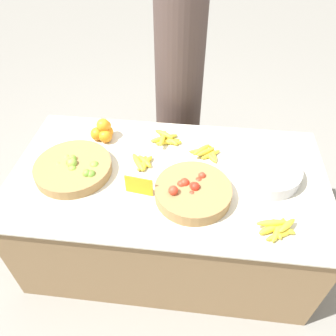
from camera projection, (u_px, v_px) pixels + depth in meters
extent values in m
plane|color=gray|center=(168.00, 243.00, 2.25)|extent=(12.00, 12.00, 0.00)
cube|color=olive|center=(168.00, 213.00, 2.02)|extent=(1.66, 0.91, 0.65)
cube|color=beige|center=(168.00, 175.00, 1.80)|extent=(1.73, 0.95, 0.01)
cylinder|color=olive|center=(73.00, 168.00, 1.79)|extent=(0.42, 0.42, 0.06)
sphere|color=#7AB238|center=(72.00, 159.00, 1.79)|extent=(0.05, 0.05, 0.05)
sphere|color=#6BA333|center=(87.00, 173.00, 1.71)|extent=(0.04, 0.04, 0.04)
sphere|color=#89BC42|center=(59.00, 166.00, 1.79)|extent=(0.05, 0.05, 0.05)
sphere|color=#6BA333|center=(71.00, 162.00, 1.76)|extent=(0.05, 0.05, 0.05)
sphere|color=#7AB238|center=(94.00, 166.00, 1.78)|extent=(0.06, 0.06, 0.06)
sphere|color=#89BC42|center=(67.00, 158.00, 1.82)|extent=(0.04, 0.04, 0.04)
sphere|color=#6BA333|center=(91.00, 175.00, 1.72)|extent=(0.05, 0.05, 0.05)
sphere|color=#89BC42|center=(72.00, 163.00, 1.76)|extent=(0.06, 0.06, 0.06)
sphere|color=#7AB238|center=(73.00, 169.00, 1.75)|extent=(0.05, 0.05, 0.05)
sphere|color=#7AB238|center=(77.00, 168.00, 1.79)|extent=(0.04, 0.04, 0.04)
cylinder|color=olive|center=(193.00, 192.00, 1.65)|extent=(0.39, 0.39, 0.07)
sphere|color=red|center=(181.00, 184.00, 1.65)|extent=(0.04, 0.04, 0.04)
sphere|color=red|center=(207.00, 189.00, 1.67)|extent=(0.04, 0.04, 0.04)
sphere|color=red|center=(173.00, 191.00, 1.60)|extent=(0.04, 0.04, 0.04)
sphere|color=red|center=(192.00, 195.00, 1.61)|extent=(0.04, 0.04, 0.04)
sphere|color=red|center=(193.00, 186.00, 1.64)|extent=(0.04, 0.04, 0.04)
sphere|color=red|center=(184.00, 183.00, 1.65)|extent=(0.05, 0.05, 0.05)
sphere|color=red|center=(202.00, 176.00, 1.69)|extent=(0.04, 0.04, 0.04)
sphere|color=red|center=(173.00, 190.00, 1.59)|extent=(0.05, 0.05, 0.05)
sphere|color=red|center=(195.00, 187.00, 1.62)|extent=(0.05, 0.05, 0.05)
sphere|color=red|center=(178.00, 185.00, 1.70)|extent=(0.05, 0.05, 0.05)
sphere|color=red|center=(198.00, 181.00, 1.68)|extent=(0.05, 0.05, 0.05)
sphere|color=orange|center=(107.00, 132.00, 2.01)|extent=(0.08, 0.08, 0.08)
sphere|color=orange|center=(105.00, 136.00, 1.97)|extent=(0.08, 0.08, 0.08)
sphere|color=orange|center=(97.00, 134.00, 1.99)|extent=(0.08, 0.08, 0.08)
sphere|color=orange|center=(103.00, 125.00, 1.96)|extent=(0.08, 0.08, 0.08)
sphere|color=orange|center=(106.00, 126.00, 1.98)|extent=(0.07, 0.07, 0.07)
cylinder|color=#B7B7BF|center=(266.00, 171.00, 1.75)|extent=(0.36, 0.36, 0.08)
cube|color=orange|center=(139.00, 186.00, 1.65)|extent=(0.15, 0.03, 0.11)
ellipsoid|color=yellow|center=(278.00, 230.00, 1.51)|extent=(0.10, 0.16, 0.03)
ellipsoid|color=yellow|center=(270.00, 229.00, 1.51)|extent=(0.12, 0.10, 0.03)
ellipsoid|color=yellow|center=(280.00, 235.00, 1.49)|extent=(0.15, 0.09, 0.03)
ellipsoid|color=yellow|center=(277.00, 229.00, 1.51)|extent=(0.05, 0.12, 0.03)
ellipsoid|color=yellow|center=(280.00, 228.00, 1.51)|extent=(0.14, 0.08, 0.03)
ellipsoid|color=yellow|center=(287.00, 225.00, 1.50)|extent=(0.10, 0.10, 0.03)
ellipsoid|color=yellow|center=(272.00, 223.00, 1.51)|extent=(0.15, 0.06, 0.03)
ellipsoid|color=yellow|center=(168.00, 142.00, 1.98)|extent=(0.15, 0.08, 0.03)
ellipsoid|color=yellow|center=(166.00, 138.00, 2.00)|extent=(0.15, 0.10, 0.03)
ellipsoid|color=yellow|center=(160.00, 139.00, 1.99)|extent=(0.12, 0.07, 0.03)
ellipsoid|color=yellow|center=(169.00, 139.00, 1.99)|extent=(0.14, 0.13, 0.03)
ellipsoid|color=yellow|center=(172.00, 142.00, 1.97)|extent=(0.12, 0.04, 0.03)
ellipsoid|color=yellow|center=(163.00, 138.00, 1.96)|extent=(0.04, 0.15, 0.03)
ellipsoid|color=yellow|center=(164.00, 134.00, 1.99)|extent=(0.13, 0.09, 0.03)
ellipsoid|color=yellow|center=(201.00, 151.00, 1.91)|extent=(0.15, 0.06, 0.03)
ellipsoid|color=yellow|center=(211.00, 154.00, 1.89)|extent=(0.12, 0.10, 0.03)
ellipsoid|color=yellow|center=(210.00, 157.00, 1.88)|extent=(0.09, 0.11, 0.03)
ellipsoid|color=yellow|center=(213.00, 153.00, 1.90)|extent=(0.07, 0.15, 0.03)
ellipsoid|color=yellow|center=(206.00, 152.00, 1.88)|extent=(0.12, 0.10, 0.03)
ellipsoid|color=yellow|center=(201.00, 150.00, 1.88)|extent=(0.11, 0.12, 0.03)
ellipsoid|color=yellow|center=(145.00, 163.00, 1.83)|extent=(0.09, 0.14, 0.03)
ellipsoid|color=yellow|center=(145.00, 161.00, 1.84)|extent=(0.11, 0.11, 0.03)
ellipsoid|color=yellow|center=(138.00, 162.00, 1.84)|extent=(0.11, 0.15, 0.04)
ellipsoid|color=yellow|center=(145.00, 163.00, 1.84)|extent=(0.04, 0.13, 0.03)
cylinder|color=#473833|center=(179.00, 93.00, 2.37)|extent=(0.34, 0.34, 1.37)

